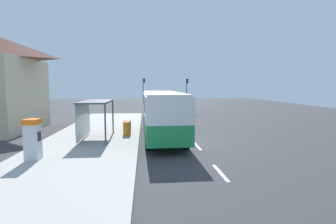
{
  "coord_description": "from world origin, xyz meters",
  "views": [
    {
      "loc": [
        -2.91,
        -16.59,
        3.67
      ],
      "look_at": [
        -1.0,
        5.04,
        1.5
      ],
      "focal_mm": 28.23,
      "sensor_mm": 36.0,
      "label": 1
    }
  ],
  "objects_px": {
    "bus": "(162,111)",
    "traffic_light_near_side": "(187,87)",
    "recycling_bin_orange": "(127,128)",
    "recycling_bin_red": "(127,127)",
    "sedan_near": "(172,101)",
    "ticket_machine": "(33,139)",
    "sedan_far": "(168,99)",
    "white_van": "(182,103)",
    "traffic_light_far_side": "(144,87)",
    "bus_shelter": "(91,110)"
  },
  "relations": [
    {
      "from": "bus",
      "to": "traffic_light_far_side",
      "type": "relative_size",
      "value": 2.13
    },
    {
      "from": "recycling_bin_red",
      "to": "sedan_near",
      "type": "bearing_deg",
      "value": 77.84
    },
    {
      "from": "recycling_bin_orange",
      "to": "traffic_light_far_side",
      "type": "relative_size",
      "value": 0.18
    },
    {
      "from": "white_van",
      "to": "recycling_bin_red",
      "type": "height_order",
      "value": "white_van"
    },
    {
      "from": "recycling_bin_orange",
      "to": "bus_shelter",
      "type": "height_order",
      "value": "bus_shelter"
    },
    {
      "from": "traffic_light_near_side",
      "to": "traffic_light_far_side",
      "type": "bearing_deg",
      "value": 174.69
    },
    {
      "from": "sedan_near",
      "to": "recycling_bin_red",
      "type": "distance_m",
      "value": 30.87
    },
    {
      "from": "sedan_near",
      "to": "sedan_far",
      "type": "bearing_deg",
      "value": 90.02
    },
    {
      "from": "white_van",
      "to": "bus_shelter",
      "type": "xyz_separation_m",
      "value": [
        -8.61,
        -18.34,
        0.75
      ]
    },
    {
      "from": "ticket_machine",
      "to": "bus",
      "type": "bearing_deg",
      "value": 42.49
    },
    {
      "from": "bus",
      "to": "sedan_near",
      "type": "bearing_deg",
      "value": 82.6
    },
    {
      "from": "ticket_machine",
      "to": "traffic_light_far_side",
      "type": "distance_m",
      "value": 40.77
    },
    {
      "from": "recycling_bin_orange",
      "to": "traffic_light_far_side",
      "type": "bearing_deg",
      "value": 88.18
    },
    {
      "from": "traffic_light_near_side",
      "to": "traffic_light_far_side",
      "type": "height_order",
      "value": "traffic_light_far_side"
    },
    {
      "from": "bus",
      "to": "sedan_near",
      "type": "height_order",
      "value": "bus"
    },
    {
      "from": "sedan_far",
      "to": "recycling_bin_orange",
      "type": "relative_size",
      "value": 4.65
    },
    {
      "from": "sedan_far",
      "to": "bus",
      "type": "bearing_deg",
      "value": -95.78
    },
    {
      "from": "ticket_machine",
      "to": "traffic_light_near_side",
      "type": "distance_m",
      "value": 41.95
    },
    {
      "from": "recycling_bin_orange",
      "to": "recycling_bin_red",
      "type": "distance_m",
      "value": 0.7
    },
    {
      "from": "recycling_bin_red",
      "to": "traffic_light_near_side",
      "type": "distance_m",
      "value": 34.46
    },
    {
      "from": "traffic_light_far_side",
      "to": "bus_shelter",
      "type": "xyz_separation_m",
      "value": [
        -3.31,
        -35.52,
        -1.34
      ]
    },
    {
      "from": "traffic_light_far_side",
      "to": "traffic_light_near_side",
      "type": "bearing_deg",
      "value": -5.31
    },
    {
      "from": "recycling_bin_red",
      "to": "sedan_far",
      "type": "bearing_deg",
      "value": 80.52
    },
    {
      "from": "bus",
      "to": "traffic_light_near_side",
      "type": "xyz_separation_m",
      "value": [
        7.21,
        33.67,
        1.53
      ]
    },
    {
      "from": "white_van",
      "to": "bus_shelter",
      "type": "distance_m",
      "value": 20.28
    },
    {
      "from": "sedan_far",
      "to": "recycling_bin_orange",
      "type": "distance_m",
      "value": 40.17
    },
    {
      "from": "sedan_near",
      "to": "recycling_bin_orange",
      "type": "bearing_deg",
      "value": -101.89
    },
    {
      "from": "sedan_far",
      "to": "bus_shelter",
      "type": "xyz_separation_m",
      "value": [
        -8.71,
        -40.71,
        1.31
      ]
    },
    {
      "from": "bus",
      "to": "bus_shelter",
      "type": "relative_size",
      "value": 2.76
    },
    {
      "from": "recycling_bin_orange",
      "to": "recycling_bin_red",
      "type": "relative_size",
      "value": 1.0
    },
    {
      "from": "sedan_far",
      "to": "recycling_bin_red",
      "type": "relative_size",
      "value": 4.65
    },
    {
      "from": "traffic_light_far_side",
      "to": "recycling_bin_red",
      "type": "bearing_deg",
      "value": -91.86
    },
    {
      "from": "bus",
      "to": "recycling_bin_orange",
      "type": "relative_size",
      "value": 11.63
    },
    {
      "from": "sedan_far",
      "to": "ticket_machine",
      "type": "xyz_separation_m",
      "value": [
        -10.48,
        -45.58,
        0.38
      ]
    },
    {
      "from": "white_van",
      "to": "traffic_light_near_side",
      "type": "xyz_separation_m",
      "value": [
        3.3,
        16.38,
        2.03
      ]
    },
    {
      "from": "recycling_bin_orange",
      "to": "traffic_light_far_side",
      "type": "xyz_separation_m",
      "value": [
        1.1,
        34.46,
        2.78
      ]
    },
    {
      "from": "bus",
      "to": "traffic_light_near_side",
      "type": "distance_m",
      "value": 34.47
    },
    {
      "from": "recycling_bin_orange",
      "to": "recycling_bin_red",
      "type": "height_order",
      "value": "same"
    },
    {
      "from": "ticket_machine",
      "to": "recycling_bin_orange",
      "type": "relative_size",
      "value": 2.04
    },
    {
      "from": "bus",
      "to": "sedan_far",
      "type": "height_order",
      "value": "bus"
    },
    {
      "from": "bus",
      "to": "recycling_bin_red",
      "type": "height_order",
      "value": "bus"
    },
    {
      "from": "bus",
      "to": "recycling_bin_orange",
      "type": "bearing_deg",
      "value": 179.64
    },
    {
      "from": "sedan_near",
      "to": "recycling_bin_red",
      "type": "bearing_deg",
      "value": -102.16
    },
    {
      "from": "sedan_near",
      "to": "ticket_machine",
      "type": "bearing_deg",
      "value": -105.89
    },
    {
      "from": "ticket_machine",
      "to": "recycling_bin_orange",
      "type": "xyz_separation_m",
      "value": [
        3.98,
        5.94,
        -0.52
      ]
    },
    {
      "from": "bus",
      "to": "sedan_near",
      "type": "relative_size",
      "value": 2.48
    },
    {
      "from": "ticket_machine",
      "to": "traffic_light_near_side",
      "type": "height_order",
      "value": "traffic_light_near_side"
    },
    {
      "from": "bus_shelter",
      "to": "traffic_light_far_side",
      "type": "bearing_deg",
      "value": 84.68
    },
    {
      "from": "sedan_near",
      "to": "ticket_machine",
      "type": "height_order",
      "value": "ticket_machine"
    },
    {
      "from": "white_van",
      "to": "bus_shelter",
      "type": "height_order",
      "value": "bus_shelter"
    }
  ]
}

